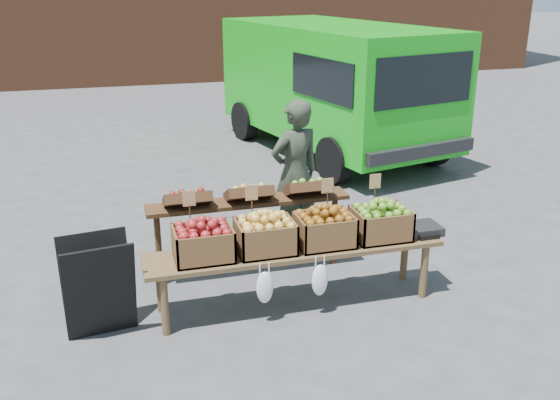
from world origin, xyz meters
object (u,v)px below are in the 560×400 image
object	(u,v)px
crate_russet_pears	(265,237)
crate_green_apples	(381,224)
vendor	(295,173)
weighing_scale	(421,229)
crate_golden_apples	(203,244)
chalkboard_sign	(98,287)
back_table	(249,226)
delivery_van	(333,90)
display_bench	(295,276)
crate_red_apples	(324,230)

from	to	relation	value
crate_russet_pears	crate_green_apples	size ratio (longest dim) A/B	1.00
crate_green_apples	vendor	bearing A→B (deg)	106.90
weighing_scale	crate_golden_apples	bearing A→B (deg)	180.00
vendor	crate_golden_apples	distance (m)	1.84
vendor	chalkboard_sign	bearing A→B (deg)	17.76
chalkboard_sign	back_table	distance (m)	1.64
crate_golden_apples	chalkboard_sign	bearing A→B (deg)	-178.46
vendor	delivery_van	bearing A→B (deg)	-131.41
delivery_van	back_table	world-z (taller)	delivery_van
back_table	display_bench	size ratio (longest dim) A/B	0.78
weighing_scale	crate_red_apples	bearing A→B (deg)	180.00
crate_russet_pears	weighing_scale	xyz separation A→B (m)	(1.52, 0.00, -0.10)
vendor	crate_golden_apples	size ratio (longest dim) A/B	3.29
display_bench	delivery_van	bearing A→B (deg)	66.19
vendor	crate_golden_apples	xyz separation A→B (m)	(-1.24, -1.35, -0.11)
crate_golden_apples	crate_russet_pears	bearing A→B (deg)	0.00
crate_russet_pears	crate_red_apples	world-z (taller)	same
crate_green_apples	weighing_scale	bearing A→B (deg)	0.00
vendor	crate_russet_pears	world-z (taller)	vendor
display_bench	crate_green_apples	size ratio (longest dim) A/B	5.40
delivery_van	chalkboard_sign	distance (m)	6.30
delivery_van	crate_red_apples	distance (m)	5.27
vendor	chalkboard_sign	size ratio (longest dim) A/B	1.88
vendor	weighing_scale	bearing A→B (deg)	106.54
crate_green_apples	back_table	bearing A→B (deg)	146.29
weighing_scale	crate_russet_pears	bearing A→B (deg)	180.00
vendor	chalkboard_sign	distance (m)	2.57
crate_golden_apples	crate_green_apples	distance (m)	1.65
crate_green_apples	display_bench	bearing A→B (deg)	180.00
delivery_van	back_table	bearing A→B (deg)	-133.32
back_table	crate_green_apples	size ratio (longest dim) A/B	4.20
back_table	weighing_scale	world-z (taller)	back_table
vendor	crate_green_apples	world-z (taller)	vendor
delivery_van	weighing_scale	size ratio (longest dim) A/B	13.91
chalkboard_sign	crate_red_apples	world-z (taller)	chalkboard_sign
crate_red_apples	crate_golden_apples	bearing A→B (deg)	180.00
crate_red_apples	crate_green_apples	bearing A→B (deg)	0.00
display_bench	crate_red_apples	bearing A→B (deg)	0.00
delivery_van	back_table	size ratio (longest dim) A/B	2.25
crate_golden_apples	vendor	bearing A→B (deg)	47.57
crate_red_apples	vendor	bearing A→B (deg)	84.17
crate_red_apples	chalkboard_sign	bearing A→B (deg)	-179.31
display_bench	weighing_scale	world-z (taller)	weighing_scale
delivery_van	weighing_scale	distance (m)	5.01
chalkboard_sign	crate_red_apples	bearing A→B (deg)	-7.27
display_bench	back_table	bearing A→B (deg)	109.44
delivery_van	crate_green_apples	bearing A→B (deg)	-118.57
crate_golden_apples	display_bench	bearing A→B (deg)	0.00
vendor	display_bench	world-z (taller)	vendor
back_table	crate_green_apples	xyz separation A→B (m)	(1.08, -0.72, 0.19)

